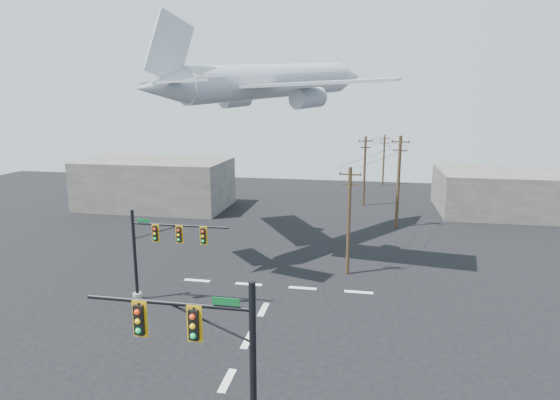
% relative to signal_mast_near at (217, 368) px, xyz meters
% --- Properties ---
extents(ground, '(120.00, 120.00, 0.00)m').
position_rel_signal_mast_near_xyz_m(ground, '(-1.22, 4.96, -3.83)').
color(ground, black).
rests_on(ground, ground).
extents(lane_markings, '(14.00, 21.20, 0.01)m').
position_rel_signal_mast_near_xyz_m(lane_markings, '(-1.22, 10.29, -3.82)').
color(lane_markings, white).
rests_on(lane_markings, ground).
extents(signal_mast_near, '(6.55, 0.79, 7.18)m').
position_rel_signal_mast_near_xyz_m(signal_mast_near, '(0.00, 0.00, 0.00)').
color(signal_mast_near, gray).
rests_on(signal_mast_near, ground).
extents(signal_mast_far, '(6.86, 0.69, 6.25)m').
position_rel_signal_mast_near_xyz_m(signal_mast_far, '(-8.30, 12.92, -0.27)').
color(signal_mast_far, gray).
rests_on(signal_mast_far, ground).
extents(utility_pole_a, '(1.68, 0.36, 8.40)m').
position_rel_signal_mast_near_xyz_m(utility_pole_a, '(3.81, 20.45, 0.56)').
color(utility_pole_a, '#45331D').
rests_on(utility_pole_a, ground).
extents(utility_pole_b, '(1.86, 0.91, 9.76)m').
position_rel_signal_mast_near_xyz_m(utility_pole_b, '(8.34, 35.48, 1.27)').
color(utility_pole_b, '#45331D').
rests_on(utility_pole_b, ground).
extents(utility_pole_c, '(1.76, 0.73, 8.91)m').
position_rel_signal_mast_near_xyz_m(utility_pole_c, '(4.74, 45.81, 0.83)').
color(utility_pole_c, '#45331D').
rests_on(utility_pole_c, ground).
extents(utility_pole_d, '(1.64, 0.57, 8.08)m').
position_rel_signal_mast_near_xyz_m(utility_pole_d, '(7.61, 61.47, 0.40)').
color(utility_pole_d, '#45331D').
rests_on(utility_pole_d, ground).
extents(power_lines, '(6.18, 41.02, 0.81)m').
position_rel_signal_mast_near_xyz_m(power_lines, '(6.23, 40.83, 4.44)').
color(power_lines, black).
extents(airliner, '(21.40, 23.64, 6.93)m').
position_rel_signal_mast_near_xyz_m(airliner, '(-3.36, 26.26, 11.00)').
color(airliner, '#A7ADB2').
extents(building_left, '(18.00, 10.00, 6.00)m').
position_rel_signal_mast_near_xyz_m(building_left, '(-21.22, 39.96, -0.83)').
color(building_left, slate).
rests_on(building_left, ground).
extents(building_right, '(14.00, 12.00, 5.00)m').
position_rel_signal_mast_near_xyz_m(building_right, '(20.78, 44.96, -1.33)').
color(building_right, slate).
rests_on(building_right, ground).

